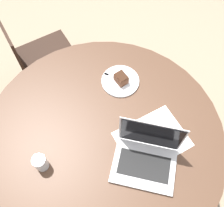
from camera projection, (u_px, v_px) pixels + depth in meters
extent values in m
plane|color=gray|center=(106.00, 172.00, 2.05)|extent=(12.00, 12.00, 0.00)
cylinder|color=#4C3323|center=(106.00, 171.00, 2.04)|extent=(0.51, 0.51, 0.02)
cylinder|color=#4C3323|center=(105.00, 157.00, 1.71)|extent=(0.12, 0.12, 0.72)
cylinder|color=#4C3323|center=(103.00, 136.00, 1.38)|extent=(1.28, 1.28, 0.03)
cube|color=black|center=(48.00, 58.00, 2.01)|extent=(0.59, 0.59, 0.02)
cube|color=black|center=(13.00, 49.00, 1.76)|extent=(0.24, 0.33, 0.44)
cube|color=black|center=(64.00, 51.00, 2.34)|extent=(0.05, 0.05, 0.44)
cube|color=black|center=(84.00, 82.00, 2.18)|extent=(0.05, 0.05, 0.44)
cube|color=black|center=(24.00, 68.00, 2.25)|extent=(0.05, 0.05, 0.44)
cube|color=black|center=(41.00, 102.00, 2.09)|extent=(0.05, 0.05, 0.44)
cube|color=white|center=(152.00, 140.00, 1.35)|extent=(0.43, 0.41, 0.00)
cylinder|color=silver|center=(120.00, 81.00, 1.52)|extent=(0.22, 0.22, 0.01)
cube|color=brown|center=(121.00, 79.00, 1.49)|extent=(0.09, 0.09, 0.05)
cube|color=#351E13|center=(121.00, 76.00, 1.46)|extent=(0.09, 0.09, 0.00)
cube|color=silver|center=(118.00, 78.00, 1.52)|extent=(0.17, 0.06, 0.00)
cube|color=silver|center=(106.00, 74.00, 1.53)|extent=(0.03, 0.03, 0.00)
cylinder|color=silver|center=(40.00, 163.00, 1.25)|extent=(0.06, 0.06, 0.09)
cube|color=silver|center=(144.00, 166.00, 1.28)|extent=(0.33, 0.26, 0.02)
cube|color=black|center=(144.00, 166.00, 1.27)|extent=(0.27, 0.16, 0.00)
cube|color=silver|center=(151.00, 134.00, 1.22)|extent=(0.30, 0.04, 0.24)
cube|color=black|center=(151.00, 135.00, 1.22)|extent=(0.28, 0.04, 0.22)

